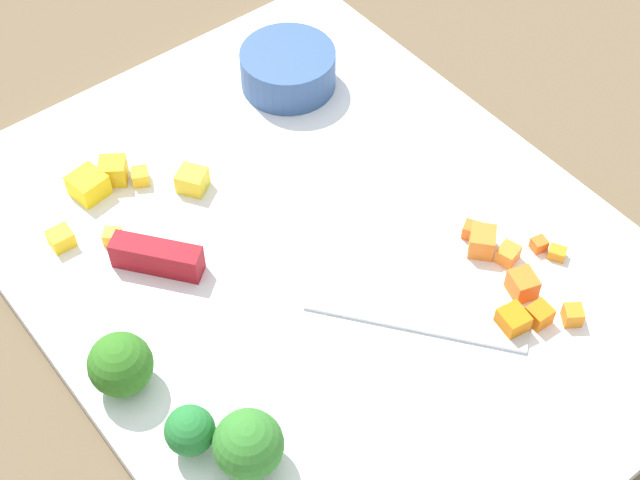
{
  "coord_description": "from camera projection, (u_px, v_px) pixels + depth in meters",
  "views": [
    {
      "loc": [
        -0.32,
        0.25,
        0.51
      ],
      "look_at": [
        0.0,
        0.0,
        0.02
      ],
      "focal_mm": 53.19,
      "sensor_mm": 36.0,
      "label": 1
    }
  ],
  "objects": [
    {
      "name": "ground_plane",
      "position": [
        320.0,
        260.0,
        0.65
      ],
      "size": [
        4.0,
        4.0,
        0.0
      ],
      "primitive_type": "plane",
      "color": "brown"
    },
    {
      "name": "chef_knife",
      "position": [
        234.0,
        275.0,
        0.62
      ],
      "size": [
        0.23,
        0.18,
        0.02
      ],
      "rotation": [
        0.0,
        0.0,
        3.8
      ],
      "color": "silver",
      "rests_on": "cutting_board"
    },
    {
      "name": "carrot_dice_4",
      "position": [
        539.0,
        315.0,
        0.6
      ],
      "size": [
        0.01,
        0.02,
        0.01
      ],
      "primitive_type": "cube",
      "rotation": [
        0.0,
        0.0,
        3.09
      ],
      "color": "orange",
      "rests_on": "cutting_board"
    },
    {
      "name": "carrot_dice_0",
      "position": [
        513.0,
        321.0,
        0.6
      ],
      "size": [
        0.02,
        0.02,
        0.02
      ],
      "primitive_type": "cube",
      "rotation": [
        0.0,
        0.0,
        2.98
      ],
      "color": "orange",
      "rests_on": "cutting_board"
    },
    {
      "name": "carrot_dice_7",
      "position": [
        573.0,
        315.0,
        0.6
      ],
      "size": [
        0.02,
        0.02,
        0.01
      ],
      "primitive_type": "cube",
      "rotation": [
        0.0,
        0.0,
        2.53
      ],
      "color": "orange",
      "rests_on": "cutting_board"
    },
    {
      "name": "carrot_dice_3",
      "position": [
        471.0,
        230.0,
        0.65
      ],
      "size": [
        0.01,
        0.01,
        0.01
      ],
      "primitive_type": "cube",
      "rotation": [
        0.0,
        0.0,
        0.52
      ],
      "color": "orange",
      "rests_on": "cutting_board"
    },
    {
      "name": "pepper_dice_3",
      "position": [
        112.0,
        237.0,
        0.64
      ],
      "size": [
        0.02,
        0.02,
        0.01
      ],
      "primitive_type": "cube",
      "rotation": [
        0.0,
        0.0,
        2.37
      ],
      "color": "yellow",
      "rests_on": "cutting_board"
    },
    {
      "name": "prep_bowl",
      "position": [
        288.0,
        69.0,
        0.74
      ],
      "size": [
        0.07,
        0.07,
        0.03
      ],
      "primitive_type": "cylinder",
      "color": "#345288",
      "rests_on": "cutting_board"
    },
    {
      "name": "carrot_dice_6",
      "position": [
        539.0,
        244.0,
        0.64
      ],
      "size": [
        0.01,
        0.01,
        0.01
      ],
      "primitive_type": "cube",
      "rotation": [
        0.0,
        0.0,
        1.34
      ],
      "color": "orange",
      "rests_on": "cutting_board"
    },
    {
      "name": "broccoli_floret_0",
      "position": [
        190.0,
        431.0,
        0.54
      ],
      "size": [
        0.03,
        0.03,
        0.03
      ],
      "color": "#8EC15E",
      "rests_on": "cutting_board"
    },
    {
      "name": "carrot_dice_2",
      "position": [
        482.0,
        241.0,
        0.64
      ],
      "size": [
        0.03,
        0.03,
        0.02
      ],
      "primitive_type": "cube",
      "rotation": [
        0.0,
        0.0,
        2.29
      ],
      "color": "orange",
      "rests_on": "cutting_board"
    },
    {
      "name": "pepper_dice_4",
      "position": [
        192.0,
        180.0,
        0.67
      ],
      "size": [
        0.03,
        0.03,
        0.02
      ],
      "primitive_type": "cube",
      "rotation": [
        0.0,
        0.0,
        2.15
      ],
      "color": "yellow",
      "rests_on": "cutting_board"
    },
    {
      "name": "carrot_dice_1",
      "position": [
        522.0,
        285.0,
        0.61
      ],
      "size": [
        0.02,
        0.02,
        0.02
      ],
      "primitive_type": "cube",
      "rotation": [
        0.0,
        0.0,
        1.26
      ],
      "color": "orange",
      "rests_on": "cutting_board"
    },
    {
      "name": "cutting_board",
      "position": [
        320.0,
        255.0,
        0.65
      ],
      "size": [
        0.48,
        0.37,
        0.01
      ],
      "primitive_type": "cube",
      "color": "white",
      "rests_on": "ground_plane"
    },
    {
      "name": "pepper_dice_0",
      "position": [
        113.0,
        171.0,
        0.68
      ],
      "size": [
        0.03,
        0.03,
        0.02
      ],
      "primitive_type": "cube",
      "rotation": [
        0.0,
        0.0,
        0.95
      ],
      "color": "yellow",
      "rests_on": "cutting_board"
    },
    {
      "name": "carrot_dice_5",
      "position": [
        508.0,
        254.0,
        0.63
      ],
      "size": [
        0.02,
        0.02,
        0.01
      ],
      "primitive_type": "cube",
      "rotation": [
        0.0,
        0.0,
        1.84
      ],
      "color": "orange",
      "rests_on": "cutting_board"
    },
    {
      "name": "pepper_dice_5",
      "position": [
        61.0,
        238.0,
        0.64
      ],
      "size": [
        0.02,
        0.02,
        0.01
      ],
      "primitive_type": "cube",
      "rotation": [
        0.0,
        0.0,
        1.52
      ],
      "color": "yellow",
      "rests_on": "cutting_board"
    },
    {
      "name": "pepper_dice_2",
      "position": [
        140.0,
        176.0,
        0.68
      ],
      "size": [
        0.02,
        0.02,
        0.01
      ],
      "primitive_type": "cube",
      "rotation": [
        0.0,
        0.0,
        1.08
      ],
      "color": "yellow",
      "rests_on": "cutting_board"
    },
    {
      "name": "carrot_dice_8",
      "position": [
        557.0,
        253.0,
        0.64
      ],
      "size": [
        0.01,
        0.01,
        0.01
      ],
      "primitive_type": "cube",
      "rotation": [
        0.0,
        0.0,
        0.51
      ],
      "color": "orange",
      "rests_on": "cutting_board"
    },
    {
      "name": "broccoli_floret_1",
      "position": [
        248.0,
        445.0,
        0.53
      ],
      "size": [
        0.04,
        0.04,
        0.04
      ],
      "color": "#91B256",
      "rests_on": "cutting_board"
    },
    {
      "name": "broccoli_floret_2",
      "position": [
        121.0,
        365.0,
        0.56
      ],
      "size": [
        0.04,
        0.04,
        0.04
      ],
      "color": "#96C162",
      "rests_on": "cutting_board"
    },
    {
      "name": "pepper_dice_1",
      "position": [
        88.0,
        185.0,
        0.67
      ],
      "size": [
        0.03,
        0.03,
        0.02
      ],
      "primitive_type": "cube",
      "rotation": [
        0.0,
        0.0,
        1.74
      ],
      "color": "yellow",
      "rests_on": "cutting_board"
    }
  ]
}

